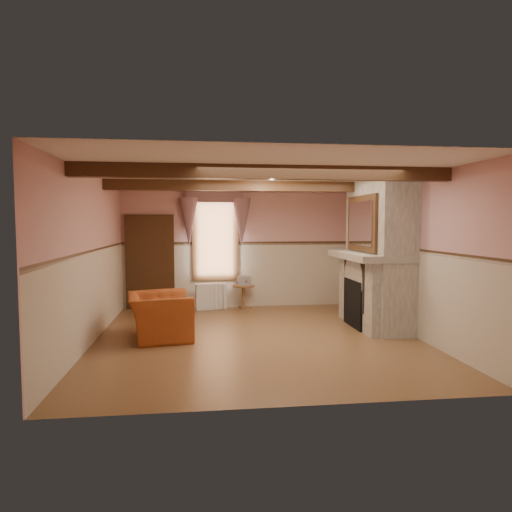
{
  "coord_description": "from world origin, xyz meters",
  "views": [
    {
      "loc": [
        -0.98,
        -7.7,
        1.97
      ],
      "look_at": [
        0.09,
        0.8,
        1.36
      ],
      "focal_mm": 32.0,
      "sensor_mm": 36.0,
      "label": 1
    }
  ],
  "objects": [
    {
      "name": "mantel",
      "position": [
        2.24,
        0.6,
        1.36
      ],
      "size": [
        1.05,
        2.05,
        0.12
      ],
      "primitive_type": "cube",
      "color": "gray",
      "rests_on": "fireplace"
    },
    {
      "name": "chair_rail",
      "position": [
        0.0,
        0.0,
        1.5
      ],
      "size": [
        5.5,
        6.0,
        0.08
      ],
      "primitive_type": null,
      "color": "black",
      "rests_on": "wainscot"
    },
    {
      "name": "bowl",
      "position": [
        2.24,
        0.75,
        1.46
      ],
      "size": [
        0.32,
        0.32,
        0.08
      ],
      "primitive_type": "imported",
      "color": "brown",
      "rests_on": "mantel"
    },
    {
      "name": "floor",
      "position": [
        0.0,
        0.0,
        0.0
      ],
      "size": [
        5.5,
        6.0,
        0.01
      ],
      "primitive_type": "cube",
      "color": "brown",
      "rests_on": "ground"
    },
    {
      "name": "window_drapes",
      "position": [
        -0.6,
        2.88,
        2.25
      ],
      "size": [
        1.3,
        0.14,
        1.4
      ],
      "primitive_type": "cube",
      "color": "gray",
      "rests_on": "wall_back"
    },
    {
      "name": "wainscot",
      "position": [
        0.0,
        0.0,
        0.75
      ],
      "size": [
        5.5,
        6.0,
        1.5
      ],
      "primitive_type": null,
      "color": "beige",
      "rests_on": "floor"
    },
    {
      "name": "candle_red",
      "position": [
        2.24,
        -0.16,
        1.5
      ],
      "size": [
        0.06,
        0.06,
        0.16
      ],
      "primitive_type": "cylinder",
      "color": "#AB152E",
      "rests_on": "mantel"
    },
    {
      "name": "door",
      "position": [
        -2.1,
        2.94,
        1.05
      ],
      "size": [
        1.1,
        0.1,
        2.1
      ],
      "primitive_type": "cube",
      "color": "black",
      "rests_on": "floor"
    },
    {
      "name": "oil_lamp",
      "position": [
        2.24,
        1.07,
        1.56
      ],
      "size": [
        0.11,
        0.11,
        0.28
      ],
      "primitive_type": "cylinder",
      "color": "gold",
      "rests_on": "mantel"
    },
    {
      "name": "armchair",
      "position": [
        -1.66,
        0.15,
        0.39
      ],
      "size": [
        1.21,
        1.33,
        0.77
      ],
      "primitive_type": "imported",
      "rotation": [
        0.0,
        0.0,
        1.73
      ],
      "color": "#994219",
      "rests_on": "floor"
    },
    {
      "name": "fireplace",
      "position": [
        2.42,
        0.6,
        1.4
      ],
      "size": [
        0.85,
        2.0,
        2.8
      ],
      "primitive_type": "cube",
      "color": "gray",
      "rests_on": "floor"
    },
    {
      "name": "radiator",
      "position": [
        -0.72,
        2.7,
        0.3
      ],
      "size": [
        0.72,
        0.3,
        0.6
      ],
      "primitive_type": "cube",
      "rotation": [
        0.0,
        0.0,
        0.17
      ],
      "color": "silver",
      "rests_on": "floor"
    },
    {
      "name": "ceiling_beam_back",
      "position": [
        0.0,
        1.2,
        2.7
      ],
      "size": [
        5.5,
        0.18,
        0.2
      ],
      "primitive_type": "cube",
      "color": "black",
      "rests_on": "ceiling"
    },
    {
      "name": "wall_front",
      "position": [
        0.0,
        -3.0,
        1.4
      ],
      "size": [
        5.5,
        0.02,
        2.8
      ],
      "primitive_type": "cube",
      "color": "tan",
      "rests_on": "floor"
    },
    {
      "name": "side_table",
      "position": [
        0.03,
        2.7,
        0.28
      ],
      "size": [
        0.65,
        0.65,
        0.55
      ],
      "primitive_type": "cylinder",
      "rotation": [
        0.0,
        0.0,
        -0.34
      ],
      "color": "brown",
      "rests_on": "floor"
    },
    {
      "name": "ceiling",
      "position": [
        0.0,
        0.0,
        2.8
      ],
      "size": [
        5.5,
        6.0,
        0.01
      ],
      "primitive_type": "cube",
      "color": "silver",
      "rests_on": "wall_back"
    },
    {
      "name": "wall_left",
      "position": [
        -2.75,
        0.0,
        1.4
      ],
      "size": [
        0.02,
        6.0,
        2.8
      ],
      "primitive_type": "cube",
      "color": "tan",
      "rests_on": "floor"
    },
    {
      "name": "wall_right",
      "position": [
        2.75,
        0.0,
        1.4
      ],
      "size": [
        0.02,
        6.0,
        2.8
      ],
      "primitive_type": "cube",
      "color": "tan",
      "rests_on": "floor"
    },
    {
      "name": "firebox",
      "position": [
        2.0,
        0.6,
        0.45
      ],
      "size": [
        0.2,
        0.95,
        0.9
      ],
      "primitive_type": "cube",
      "color": "black",
      "rests_on": "floor"
    },
    {
      "name": "jar_yellow",
      "position": [
        2.24,
        0.12,
        1.48
      ],
      "size": [
        0.06,
        0.06,
        0.12
      ],
      "primitive_type": "cylinder",
      "color": "yellow",
      "rests_on": "mantel"
    },
    {
      "name": "window",
      "position": [
        -0.6,
        2.97,
        1.65
      ],
      "size": [
        1.06,
        0.08,
        2.02
      ],
      "primitive_type": "cube",
      "color": "white",
      "rests_on": "wall_back"
    },
    {
      "name": "wall_back",
      "position": [
        0.0,
        3.0,
        1.4
      ],
      "size": [
        5.5,
        0.02,
        2.8
      ],
      "primitive_type": "cube",
      "color": "tan",
      "rests_on": "floor"
    },
    {
      "name": "book_stack",
      "position": [
        0.04,
        2.73,
        0.65
      ],
      "size": [
        0.31,
        0.36,
        0.2
      ],
      "primitive_type": "cube",
      "rotation": [
        0.0,
        0.0,
        0.16
      ],
      "color": "#B7AD8C",
      "rests_on": "side_table"
    },
    {
      "name": "ceiling_beam_front",
      "position": [
        0.0,
        -1.2,
        2.7
      ],
      "size": [
        5.5,
        0.18,
        0.2
      ],
      "primitive_type": "cube",
      "color": "black",
      "rests_on": "ceiling"
    },
    {
      "name": "overmantel_mirror",
      "position": [
        2.06,
        0.6,
        1.97
      ],
      "size": [
        0.06,
        1.44,
        1.04
      ],
      "primitive_type": "cube",
      "color": "silver",
      "rests_on": "fireplace"
    },
    {
      "name": "mantel_clock",
      "position": [
        2.24,
        1.21,
        1.52
      ],
      "size": [
        0.14,
        0.24,
        0.2
      ],
      "primitive_type": "cube",
      "color": "black",
      "rests_on": "mantel"
    }
  ]
}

